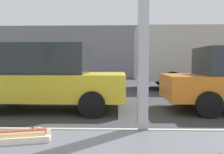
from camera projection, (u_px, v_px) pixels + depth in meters
ground_plane at (122, 96)px, 9.15m from camera, size 60.00×60.00×0.00m
building_facade_far at (120, 52)px, 19.94m from camera, size 28.00×1.20×4.37m
hotdog_tray_near at (19, 136)px, 0.98m from camera, size 0.27×0.16×0.05m
parked_car_yellow at (48, 77)px, 6.43m from camera, size 4.28×2.03×1.81m
box_truck at (199, 56)px, 11.27m from camera, size 6.52×2.44×2.97m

